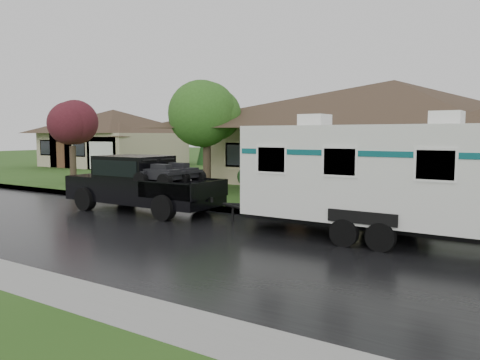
% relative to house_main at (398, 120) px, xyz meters
% --- Properties ---
extents(ground, '(140.00, 140.00, 0.00)m').
position_rel_house_main_xyz_m(ground, '(-2.29, -13.84, -3.59)').
color(ground, '#2A5219').
rests_on(ground, ground).
extents(road, '(140.00, 8.00, 0.01)m').
position_rel_house_main_xyz_m(road, '(-2.29, -15.84, -3.59)').
color(road, black).
rests_on(road, ground).
extents(curb, '(140.00, 0.50, 0.15)m').
position_rel_house_main_xyz_m(curb, '(-2.29, -11.59, -3.52)').
color(curb, gray).
rests_on(curb, ground).
extents(lawn, '(140.00, 26.00, 0.15)m').
position_rel_house_main_xyz_m(lawn, '(-2.29, 1.16, -3.52)').
color(lawn, '#2A5219').
rests_on(lawn, ground).
extents(house_main, '(19.44, 10.80, 6.90)m').
position_rel_house_main_xyz_m(house_main, '(0.00, 0.00, 0.00)').
color(house_main, tan).
rests_on(house_main, lawn).
extents(house_far, '(10.80, 8.64, 5.80)m').
position_rel_house_main_xyz_m(house_far, '(-24.07, 2.02, -0.62)').
color(house_far, tan).
rests_on(house_far, lawn).
extents(tree_left_green, '(3.27, 3.27, 5.42)m').
position_rel_house_main_xyz_m(tree_left_green, '(-7.20, -7.35, 0.31)').
color(tree_left_green, '#382B1E').
rests_on(tree_left_green, lawn).
extents(tree_red, '(2.83, 2.83, 4.69)m').
position_rel_house_main_xyz_m(tree_red, '(-15.71, -8.62, -0.19)').
color(tree_red, '#382B1E').
rests_on(tree_red, lawn).
extents(shrub_row, '(13.60, 1.00, 1.00)m').
position_rel_house_main_xyz_m(shrub_row, '(-0.29, -4.54, -2.94)').
color(shrub_row, '#143814').
rests_on(shrub_row, lawn).
extents(pickup_truck, '(6.17, 2.34, 2.06)m').
position_rel_house_main_xyz_m(pickup_truck, '(-5.90, -13.21, -2.49)').
color(pickup_truck, black).
rests_on(pickup_truck, ground).
extents(travel_trailer, '(7.61, 2.67, 3.41)m').
position_rel_house_main_xyz_m(travel_trailer, '(2.91, -13.21, -1.78)').
color(travel_trailer, silver).
rests_on(travel_trailer, ground).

